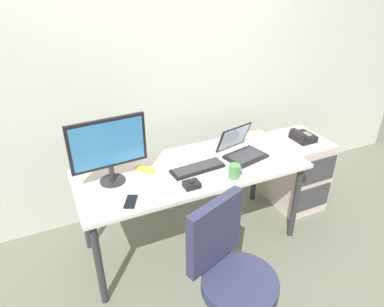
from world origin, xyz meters
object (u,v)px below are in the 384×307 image
at_px(keyboard, 198,168).
at_px(trackball_mouse, 192,184).
at_px(file_cabinet, 296,171).
at_px(banana, 145,169).
at_px(desk_phone, 303,137).
at_px(laptop, 241,149).
at_px(monitor_main, 108,147).
at_px(paper_notepad, 154,192).
at_px(coffee_mug, 235,171).
at_px(cell_phone, 131,202).
at_px(office_chair, 231,284).

relative_size(keyboard, trackball_mouse, 3.81).
relative_size(file_cabinet, banana, 3.61).
relative_size(desk_phone, banana, 1.05).
bearing_deg(laptop, desk_phone, 5.92).
height_order(desk_phone, keyboard, desk_phone).
bearing_deg(laptop, trackball_mouse, -155.80).
distance_m(monitor_main, paper_notepad, 0.43).
relative_size(coffee_mug, cell_phone, 0.72).
bearing_deg(keyboard, coffee_mug, -46.31).
distance_m(file_cabinet, paper_notepad, 1.60).
relative_size(office_chair, banana, 5.06).
bearing_deg(monitor_main, file_cabinet, 1.32).
distance_m(cell_phone, banana, 0.38).
bearing_deg(file_cabinet, laptop, -172.84).
xyz_separation_m(desk_phone, office_chair, (-1.29, -0.95, -0.28)).
distance_m(desk_phone, cell_phone, 1.71).
bearing_deg(office_chair, trackball_mouse, 86.64).
relative_size(paper_notepad, banana, 1.09).
xyz_separation_m(paper_notepad, cell_phone, (-0.17, -0.03, -0.00)).
relative_size(keyboard, laptop, 1.13).
bearing_deg(banana, laptop, -5.98).
distance_m(monitor_main, banana, 0.36).
bearing_deg(office_chair, file_cabinet, 36.63).
relative_size(trackball_mouse, cell_phone, 0.77).
bearing_deg(laptop, coffee_mug, -129.85).
relative_size(office_chair, laptop, 2.60).
relative_size(desk_phone, monitor_main, 0.38).
bearing_deg(cell_phone, laptop, 40.81).
height_order(file_cabinet, coffee_mug, coffee_mug).
bearing_deg(paper_notepad, keyboard, 20.75).
height_order(trackball_mouse, banana, trackball_mouse).
distance_m(trackball_mouse, coffee_mug, 0.33).
distance_m(laptop, paper_notepad, 0.84).
bearing_deg(file_cabinet, office_chair, -143.37).
xyz_separation_m(coffee_mug, paper_notepad, (-0.59, 0.06, -0.05)).
bearing_deg(paper_notepad, office_chair, -71.55).
relative_size(laptop, coffee_mug, 3.62).
distance_m(keyboard, trackball_mouse, 0.23).
xyz_separation_m(file_cabinet, trackball_mouse, (-1.26, -0.34, 0.41)).
xyz_separation_m(trackball_mouse, coffee_mug, (0.33, -0.02, 0.03)).
distance_m(file_cabinet, banana, 1.54).
bearing_deg(trackball_mouse, cell_phone, 179.20).
height_order(monitor_main, banana, monitor_main).
bearing_deg(trackball_mouse, keyboard, 54.13).
height_order(file_cabinet, desk_phone, desk_phone).
xyz_separation_m(desk_phone, trackball_mouse, (-1.25, -0.32, 0.03)).
distance_m(file_cabinet, trackball_mouse, 1.37).
bearing_deg(keyboard, banana, 158.75).
bearing_deg(banana, cell_phone, -122.05).
bearing_deg(keyboard, cell_phone, -162.09).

